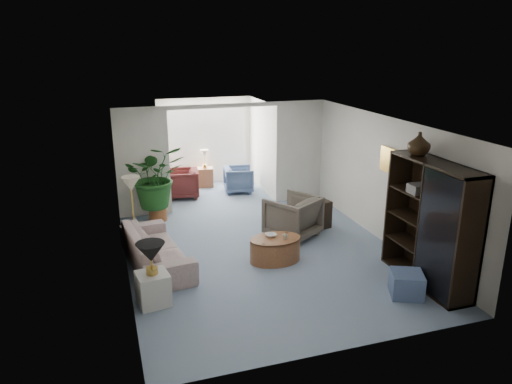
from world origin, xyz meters
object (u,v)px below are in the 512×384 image
object	(u,v)px
coffee_table	(275,249)
coffee_bowl	(271,235)
sofa	(156,248)
ottoman	(407,284)
end_table	(153,289)
table_lamp	(151,252)
floor_lamp	(131,184)
wingback_chair	(293,216)
entertainment_cabinet	(430,224)
side_table_dark	(317,214)
framed_picture	(390,160)
sunroom_chair_blue	(239,179)
cabinet_urn	(419,144)
plant_pot	(158,213)
sunroom_table	(205,177)
coffee_cup	(285,237)
sunroom_chair_maroon	(183,183)

from	to	relation	value
coffee_table	coffee_bowl	xyz separation A→B (m)	(-0.05, 0.10, 0.25)
sofa	ottoman	bearing A→B (deg)	-130.35
ottoman	end_table	bearing A→B (deg)	165.80
coffee_bowl	table_lamp	bearing A→B (deg)	-157.08
floor_lamp	coffee_bowl	xyz separation A→B (m)	(2.33, -1.48, -0.78)
wingback_chair	entertainment_cabinet	bearing A→B (deg)	87.09
entertainment_cabinet	table_lamp	bearing A→B (deg)	171.45
side_table_dark	framed_picture	bearing A→B (deg)	-52.81
sunroom_chair_blue	floor_lamp	bearing A→B (deg)	141.56
entertainment_cabinet	cabinet_urn	world-z (taller)	cabinet_urn
floor_lamp	plant_pot	xyz separation A→B (m)	(0.60, 1.20, -1.09)
side_table_dark	plant_pot	world-z (taller)	side_table_dark
sofa	sunroom_chair_blue	distance (m)	4.62
sunroom_table	sofa	bearing A→B (deg)	-112.45
coffee_cup	ottoman	xyz separation A→B (m)	(1.40, -1.72, -0.30)
wingback_chair	plant_pot	size ratio (longest dim) A/B	2.37
coffee_bowl	side_table_dark	distance (m)	1.92
sofa	wingback_chair	xyz separation A→B (m)	(2.84, 0.50, 0.11)
coffee_table	sunroom_table	bearing A→B (deg)	92.47
framed_picture	cabinet_urn	world-z (taller)	cabinet_urn
plant_pot	sunroom_chair_blue	world-z (taller)	sunroom_chair_blue
sofa	sunroom_chair_maroon	distance (m)	3.96
table_lamp	coffee_bowl	size ratio (longest dim) A/B	2.21
coffee_bowl	sunroom_chair_maroon	distance (m)	4.30
end_table	cabinet_urn	xyz separation A→B (m)	(4.41, -0.16, 2.01)
floor_lamp	coffee_table	bearing A→B (deg)	-33.60
cabinet_urn	plant_pot	distance (m)	5.84
sunroom_chair_blue	sunroom_chair_maroon	distance (m)	1.50
table_lamp	coffee_cup	bearing A→B (deg)	17.04
framed_picture	wingback_chair	bearing A→B (deg)	150.85
framed_picture	floor_lamp	distance (m)	4.98
wingback_chair	entertainment_cabinet	size ratio (longest dim) A/B	0.46
table_lamp	coffee_table	size ratio (longest dim) A/B	0.46
end_table	sunroom_chair_maroon	bearing A→B (deg)	75.52
floor_lamp	sunroom_table	distance (m)	4.20
table_lamp	entertainment_cabinet	distance (m)	4.47
floor_lamp	sunroom_chair_maroon	xyz separation A→B (m)	(1.42, 2.71, -0.88)
ottoman	sunroom_chair_maroon	distance (m)	6.62
entertainment_cabinet	sunroom_table	distance (m)	7.01
end_table	sunroom_table	xyz separation A→B (m)	(2.08, 5.90, 0.01)
table_lamp	ottoman	world-z (taller)	table_lamp
entertainment_cabinet	plant_pot	bearing A→B (deg)	132.27
coffee_table	sunroom_table	xyz separation A→B (m)	(-0.22, 5.05, 0.04)
coffee_cup	entertainment_cabinet	size ratio (longest dim) A/B	0.05
sofa	end_table	bearing A→B (deg)	163.73
table_lamp	plant_pot	world-z (taller)	table_lamp
ottoman	sunroom_chair_blue	size ratio (longest dim) A/B	0.65
cabinet_urn	ottoman	xyz separation A→B (m)	(-0.57, -0.81, -2.07)
sofa	table_lamp	bearing A→B (deg)	163.73
table_lamp	coffee_cup	world-z (taller)	table_lamp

